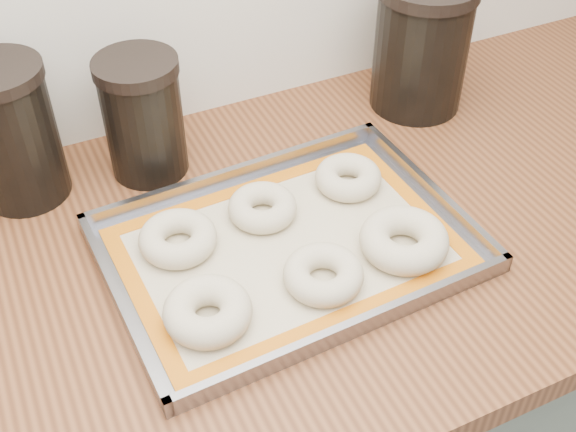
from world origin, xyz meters
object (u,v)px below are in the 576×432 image
bagel_front_right (404,240)px  bagel_front_left (208,311)px  bagel_back_mid (262,207)px  baking_tray (288,246)px  canister_left (11,133)px  canister_right (421,45)px  bagel_back_left (178,238)px  bagel_front_mid (323,274)px  canister_mid (143,117)px  bagel_back_right (348,177)px

bagel_front_right → bagel_front_left: bearing=-179.2°
bagel_back_mid → baking_tray: bearing=-85.7°
bagel_front_right → canister_left: 0.54m
canister_right → bagel_back_left: bearing=-160.4°
canister_left → canister_right: size_ratio=0.96×
bagel_front_mid → bagel_back_left: (-0.14, 0.14, 0.00)m
baking_tray → bagel_front_right: 0.15m
bagel_back_left → canister_right: 0.50m
baking_tray → bagel_back_mid: (-0.01, 0.07, 0.01)m
bagel_front_left → bagel_back_mid: 0.19m
bagel_back_mid → canister_left: canister_left is taller
bagel_front_right → bagel_back_left: bagel_front_right is taller
bagel_front_mid → bagel_back_mid: (-0.02, 0.15, -0.00)m
bagel_front_mid → canister_mid: size_ratio=0.55×
bagel_front_left → bagel_front_mid: size_ratio=1.05×
bagel_back_mid → canister_right: canister_right is taller
bagel_front_left → bagel_back_left: bagel_front_left is taller
bagel_front_right → canister_mid: size_ratio=0.64×
canister_left → canister_mid: (0.17, -0.02, -0.01)m
bagel_front_right → baking_tray: bearing=152.4°
bagel_back_mid → bagel_front_left: bearing=-132.9°
baking_tray → canister_left: bearing=136.7°
bagel_back_left → canister_mid: bearing=84.1°
bagel_front_left → canister_left: canister_left is taller
canister_left → canister_mid: bearing=-7.3°
canister_left → bagel_front_left: bearing=-66.7°
baking_tray → bagel_back_right: 0.15m
baking_tray → bagel_front_right: (0.13, -0.07, 0.02)m
bagel_back_right → bagel_front_right: bearing=-89.5°
bagel_front_left → canister_mid: (0.03, 0.32, 0.07)m
baking_tray → canister_left: size_ratio=2.36×
bagel_front_right → canister_right: canister_right is taller
bagel_front_mid → canister_left: 0.46m
baking_tray → bagel_front_left: (-0.14, -0.07, 0.02)m
bagel_front_left → bagel_back_right: (0.27, 0.15, -0.00)m
baking_tray → bagel_front_left: 0.16m
bagel_front_mid → bagel_front_right: size_ratio=0.86×
bagel_front_left → baking_tray: bearing=27.8°
bagel_front_mid → bagel_back_right: 0.19m
bagel_back_right → canister_mid: bearing=145.0°
bagel_back_mid → canister_mid: canister_mid is taller
canister_mid → bagel_front_right: bearing=-52.4°
canister_left → canister_right: 0.62m
bagel_front_mid → bagel_back_left: same height
bagel_back_left → bagel_back_mid: bagel_back_left is taller
bagel_front_mid → bagel_back_mid: same height
baking_tray → bagel_front_left: bearing=-152.2°
bagel_front_mid → bagel_back_left: size_ratio=0.98×
bagel_back_right → canister_right: size_ratio=0.45×
baking_tray → bagel_back_right: bearing=30.4°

